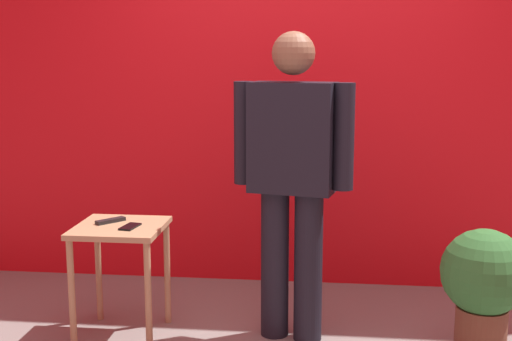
# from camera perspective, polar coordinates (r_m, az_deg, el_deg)

# --- Properties ---
(back_wall_red) EXTENTS (5.31, 0.12, 3.30)m
(back_wall_red) POSITION_cam_1_polar(r_m,az_deg,el_deg) (4.46, 3.78, 11.17)
(back_wall_red) COLOR red
(back_wall_red) RESTS_ON ground_plane
(standing_person) EXTENTS (0.66, 0.31, 1.67)m
(standing_person) POSITION_cam_1_polar(r_m,az_deg,el_deg) (3.55, 3.14, -0.06)
(standing_person) COLOR black
(standing_person) RESTS_ON ground_plane
(side_table) EXTENTS (0.47, 0.47, 0.64)m
(side_table) POSITION_cam_1_polar(r_m,az_deg,el_deg) (3.73, -11.56, -6.35)
(side_table) COLOR tan
(side_table) RESTS_ON ground_plane
(cell_phone) EXTENTS (0.09, 0.15, 0.01)m
(cell_phone) POSITION_cam_1_polar(r_m,az_deg,el_deg) (3.63, -10.77, -4.76)
(cell_phone) COLOR black
(cell_phone) RESTS_ON side_table
(tv_remote) EXTENTS (0.15, 0.16, 0.02)m
(tv_remote) POSITION_cam_1_polar(r_m,az_deg,el_deg) (3.76, -12.39, -4.23)
(tv_remote) COLOR black
(tv_remote) RESTS_ON side_table
(potted_plant) EXTENTS (0.44, 0.44, 0.69)m
(potted_plant) POSITION_cam_1_polar(r_m,az_deg,el_deg) (3.60, 18.97, -9.15)
(potted_plant) COLOR brown
(potted_plant) RESTS_ON ground_plane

